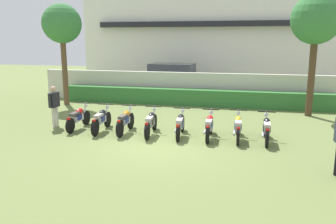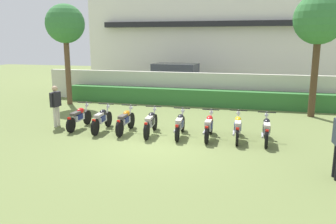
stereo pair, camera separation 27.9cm
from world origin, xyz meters
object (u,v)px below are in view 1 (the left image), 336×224
Objects in this scene: tree_near_inspector at (62,25)px; motorcycle_in_row_1 at (101,120)px; parked_car at (174,79)px; motorcycle_in_row_7 at (266,129)px; tree_far_side at (316,21)px; inspector_person at (54,103)px; motorcycle_in_row_5 at (209,126)px; motorcycle_in_row_0 at (78,118)px; motorcycle_in_row_4 at (180,124)px; motorcycle_in_row_2 at (125,121)px; motorcycle_in_row_6 at (238,127)px; motorcycle_in_row_3 at (151,123)px.

motorcycle_in_row_1 is (4.03, -4.59, -3.63)m from tree_near_inspector.
parked_car is 2.41× the size of motorcycle_in_row_1.
motorcycle_in_row_7 is at bearing -57.53° from parked_car.
inspector_person is (-10.00, -4.42, -3.20)m from tree_far_side.
parked_car is 2.52× the size of motorcycle_in_row_5.
motorcycle_in_row_7 is at bearing -90.53° from motorcycle_in_row_5.
motorcycle_in_row_5 is at bearing 90.74° from motorcycle_in_row_7.
motorcycle_in_row_4 is (4.01, -0.11, -0.00)m from motorcycle_in_row_0.
motorcycle_in_row_7 is at bearing -113.90° from tree_far_side.
motorcycle_in_row_7 is at bearing -91.27° from motorcycle_in_row_2.
inspector_person is at bearing 81.39° from motorcycle_in_row_1.
motorcycle_in_row_6 is at bearing -26.64° from tree_near_inspector.
tree_near_inspector reaches higher than motorcycle_in_row_2.
tree_near_inspector is (-4.77, -4.87, 3.14)m from parked_car.
parked_car is at bearing 9.18° from motorcycle_in_row_4.
inspector_person is (-2.03, 0.18, 0.50)m from motorcycle_in_row_1.
motorcycle_in_row_1 is at bearing 89.13° from motorcycle_in_row_2.
motorcycle_in_row_4 is 1.03× the size of motorcycle_in_row_7.
motorcycle_in_row_1 is 1.02× the size of motorcycle_in_row_4.
motorcycle_in_row_7 is at bearing -94.27° from motorcycle_in_row_3.
motorcycle_in_row_5 reaches higher than motorcycle_in_row_4.
motorcycle_in_row_2 is 1.01× the size of motorcycle_in_row_7.
tree_near_inspector is 5.76m from inspector_person.
tree_far_side is at bearing 23.82° from inspector_person.
motorcycle_in_row_0 is 1.96m from motorcycle_in_row_2.
motorcycle_in_row_5 is at bearing -1.91° from inspector_person.
motorcycle_in_row_1 is at bearing -150.02° from tree_far_side.
tree_far_side is 11.39m from inspector_person.
motorcycle_in_row_5 is at bearing 92.27° from motorcycle_in_row_6.
tree_far_side reaches higher than motorcycle_in_row_2.
motorcycle_in_row_7 reaches higher than motorcycle_in_row_0.
inspector_person is (-3.95, 0.21, 0.50)m from motorcycle_in_row_3.
motorcycle_in_row_0 is 6.01m from motorcycle_in_row_6.
tree_near_inspector is 2.68× the size of motorcycle_in_row_1.
motorcycle_in_row_2 is at bearing -3.42° from inspector_person.
motorcycle_in_row_7 is (1.91, 0.02, 0.00)m from motorcycle_in_row_5.
motorcycle_in_row_7 is (5.19, -9.45, -0.49)m from parked_car.
tree_near_inspector is 2.65× the size of motorcycle_in_row_3.
parked_car is 0.90× the size of tree_near_inspector.
motorcycle_in_row_2 is at bearing -85.12° from parked_car.
tree_far_side is at bearing -41.65° from motorcycle_in_row_5.
tree_near_inspector is 6.50m from motorcycle_in_row_0.
parked_car is 9.46m from motorcycle_in_row_2.
motorcycle_in_row_1 and motorcycle_in_row_7 have the same top height.
motorcycle_in_row_3 reaches higher than motorcycle_in_row_5.
tree_near_inspector reaches higher than motorcycle_in_row_7.
tree_far_side is at bearing -63.47° from motorcycle_in_row_1.
motorcycle_in_row_1 is at bearing -48.75° from tree_near_inspector.
tree_near_inspector reaches higher than motorcycle_in_row_0.
motorcycle_in_row_1 is (-7.97, -4.60, -3.70)m from tree_far_side.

